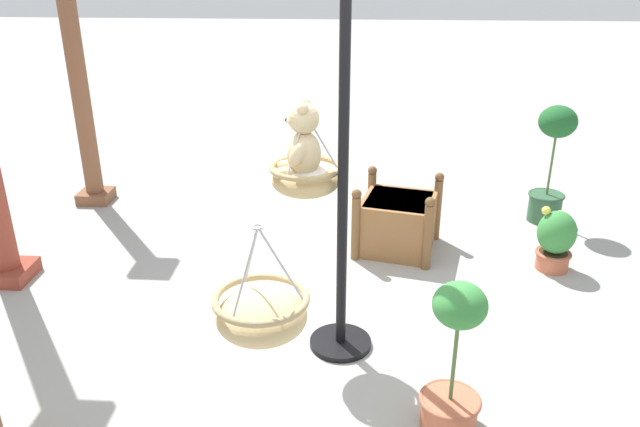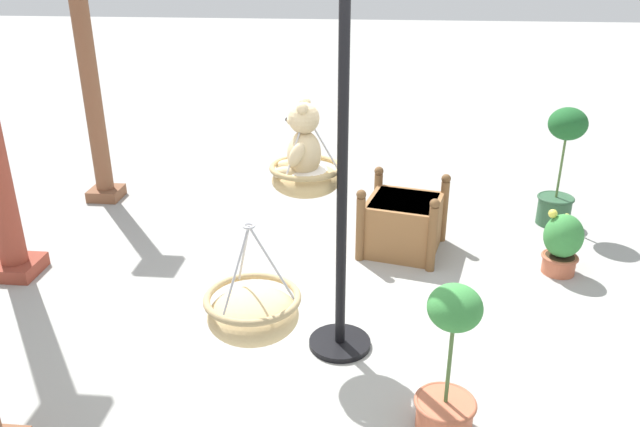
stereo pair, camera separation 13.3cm
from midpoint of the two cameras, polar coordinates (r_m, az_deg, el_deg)
ground_plane at (r=4.71m, az=-0.04°, el=-10.90°), size 40.00×40.00×0.00m
display_pole_central at (r=4.18m, az=1.10°, el=-2.50°), size 0.44×0.44×2.61m
hanging_basket_with_teddy at (r=4.18m, az=-2.21°, el=3.25°), size 0.48×0.48×0.56m
teddy_bear at (r=4.11m, az=-2.59°, el=6.23°), size 0.36×0.31×0.52m
hanging_basket_left_high at (r=3.16m, az=-6.55°, el=-9.01°), size 0.48×0.48×0.61m
greenhouse_pillar_left at (r=7.08m, az=-21.53°, el=10.69°), size 0.36×0.36×2.66m
wooden_planter_box at (r=5.85m, az=6.41°, el=-0.73°), size 0.86×0.86×0.68m
potted_plant_flowering_red at (r=6.66m, az=19.76°, el=4.41°), size 0.37×0.37×1.21m
potted_plant_bushy_green at (r=3.75m, az=11.05°, el=-13.18°), size 0.37×0.37×0.96m
potted_plant_small_succulent at (r=5.79m, az=19.98°, el=-2.26°), size 0.33×0.33×0.58m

